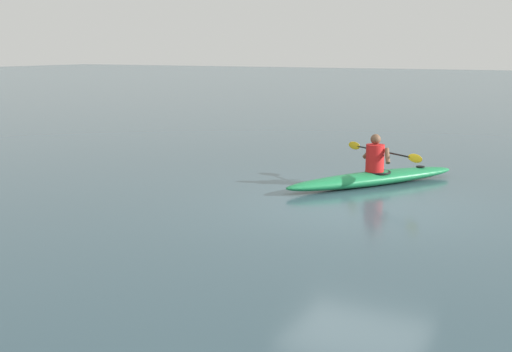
# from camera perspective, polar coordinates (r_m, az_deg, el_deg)

# --- Properties ---
(ground_plane) EXTENTS (160.00, 160.00, 0.00)m
(ground_plane) POSITION_cam_1_polar(r_m,az_deg,el_deg) (11.75, 9.18, -2.68)
(ground_plane) COLOR #334C56
(kayak) EXTENTS (2.82, 3.89, 0.29)m
(kayak) POSITION_cam_1_polar(r_m,az_deg,el_deg) (13.61, 10.30, -0.19)
(kayak) COLOR #19723F
(kayak) RESTS_ON ground
(kayaker) EXTENTS (1.97, 1.30, 0.78)m
(kayaker) POSITION_cam_1_polar(r_m,az_deg,el_deg) (13.55, 10.49, 1.77)
(kayaker) COLOR red
(kayaker) RESTS_ON kayak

